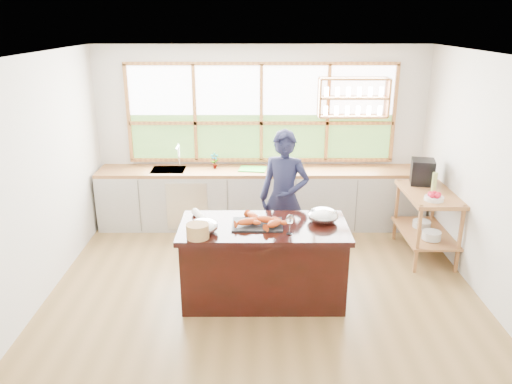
{
  "coord_description": "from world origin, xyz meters",
  "views": [
    {
      "loc": [
        -0.09,
        -5.25,
        3.05
      ],
      "look_at": [
        -0.08,
        0.15,
        1.17
      ],
      "focal_mm": 35.0,
      "sensor_mm": 36.0,
      "label": 1
    }
  ],
  "objects_px": {
    "island": "(263,262)",
    "espresso_machine": "(422,172)",
    "cook": "(284,198)",
    "wicker_basket": "(198,231)"
  },
  "relations": [
    {
      "from": "island",
      "to": "espresso_machine",
      "type": "relative_size",
      "value": 5.45
    },
    {
      "from": "cook",
      "to": "wicker_basket",
      "type": "height_order",
      "value": "cook"
    },
    {
      "from": "wicker_basket",
      "to": "island",
      "type": "bearing_deg",
      "value": 25.63
    },
    {
      "from": "espresso_machine",
      "to": "wicker_basket",
      "type": "relative_size",
      "value": 1.43
    },
    {
      "from": "espresso_machine",
      "to": "cook",
      "type": "bearing_deg",
      "value": -151.47
    },
    {
      "from": "cook",
      "to": "wicker_basket",
      "type": "relative_size",
      "value": 7.4
    },
    {
      "from": "island",
      "to": "cook",
      "type": "xyz_separation_m",
      "value": [
        0.28,
        0.92,
        0.43
      ]
    },
    {
      "from": "island",
      "to": "wicker_basket",
      "type": "xyz_separation_m",
      "value": [
        -0.69,
        -0.33,
        0.52
      ]
    },
    {
      "from": "wicker_basket",
      "to": "espresso_machine",
      "type": "bearing_deg",
      "value": 31.8
    },
    {
      "from": "island",
      "to": "espresso_machine",
      "type": "bearing_deg",
      "value": 33.58
    }
  ]
}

